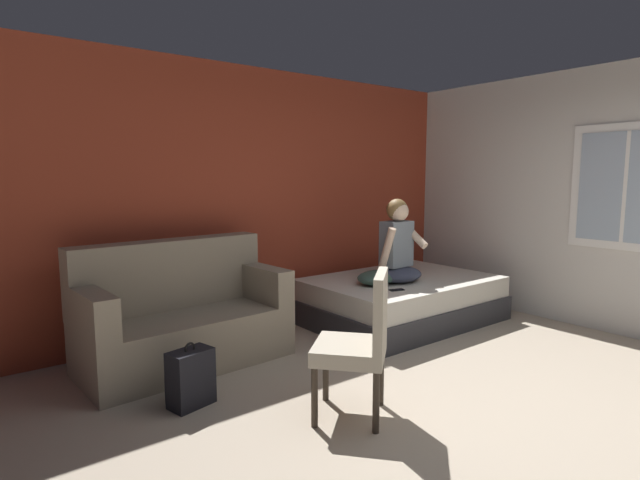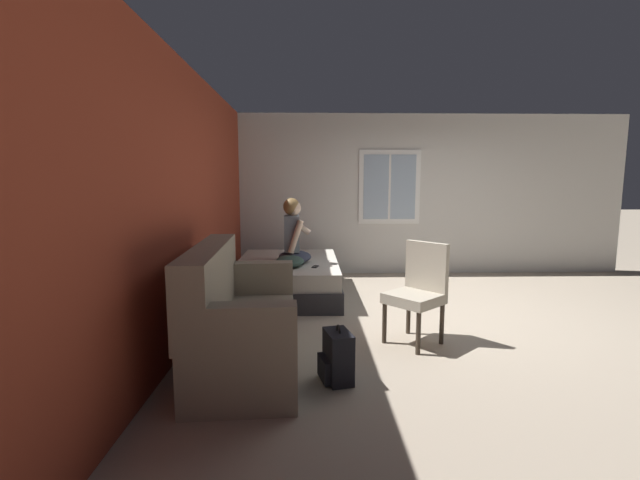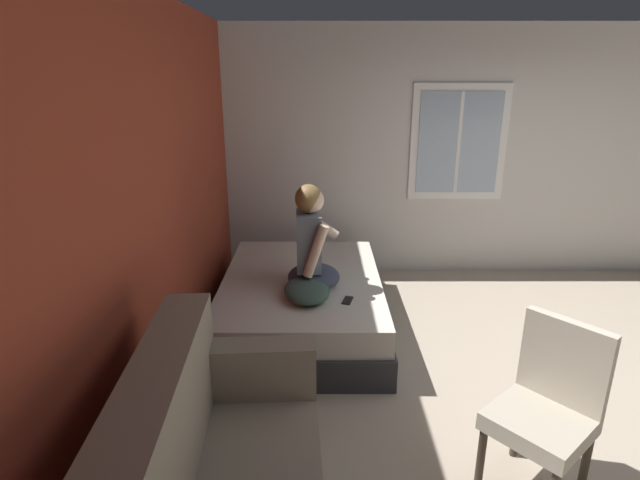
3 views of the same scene
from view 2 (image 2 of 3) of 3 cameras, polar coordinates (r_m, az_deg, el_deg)
ground_plane at (r=5.34m, az=18.08°, el=-9.68°), size 40.00×40.00×0.00m
wall_back_accent at (r=4.97m, az=-16.14°, el=4.97°), size 9.90×0.16×2.70m
wall_side_with_window at (r=7.54m, az=12.06°, el=5.91°), size 0.19×7.26×2.70m
bed at (r=6.04m, az=-4.33°, el=-5.01°), size 2.05×1.43×0.48m
couch at (r=3.73m, az=-10.91°, el=-10.65°), size 1.75×0.92×1.04m
side_chair at (r=4.29m, az=12.98°, el=-6.36°), size 0.65×0.65×0.98m
person_seated at (r=5.77m, az=-3.57°, el=0.45°), size 0.54×0.46×0.88m
backpack at (r=3.49m, az=2.27°, el=-15.36°), size 0.33×0.29×0.46m
throw_pillow at (r=5.55m, az=-4.03°, el=-2.82°), size 0.55×0.45×0.14m
cell_phone at (r=5.51m, az=-0.64°, el=-3.57°), size 0.16×0.10×0.01m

